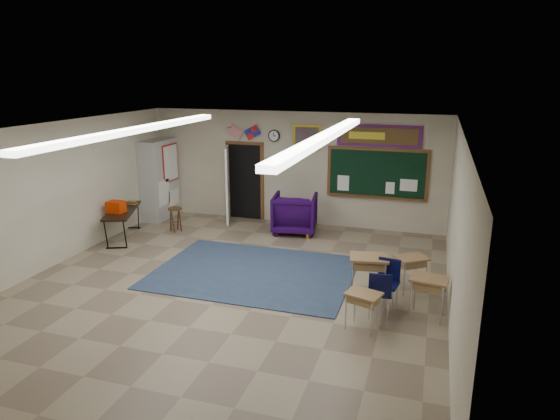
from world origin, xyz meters
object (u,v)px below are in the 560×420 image
(wingback_armchair, at_px, (295,213))
(student_desk_front_right, at_px, (410,272))
(student_desk_front_left, at_px, (368,275))
(folding_table, at_px, (123,223))
(wooden_stool, at_px, (175,219))

(wingback_armchair, xyz_separation_m, student_desk_front_right, (3.04, -2.79, -0.12))
(wingback_armchair, xyz_separation_m, student_desk_front_left, (2.33, -3.36, -0.05))
(wingback_armchair, height_order, student_desk_front_right, wingback_armchair)
(student_desk_front_left, distance_m, student_desk_front_right, 0.91)
(folding_table, relative_size, wooden_stool, 2.95)
(student_desk_front_right, xyz_separation_m, wooden_stool, (-5.99, 1.93, -0.06))
(student_desk_front_right, relative_size, wooden_stool, 1.13)
(wingback_armchair, relative_size, folding_table, 0.60)
(wingback_armchair, distance_m, student_desk_front_right, 4.13)
(student_desk_front_left, height_order, folding_table, folding_table)
(student_desk_front_right, height_order, wooden_stool, student_desk_front_right)
(student_desk_front_left, bearing_deg, folding_table, 156.12)
(folding_table, bearing_deg, student_desk_front_right, -30.37)
(wingback_armchair, distance_m, student_desk_front_left, 4.09)
(wingback_armchair, bearing_deg, student_desk_front_right, 129.00)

